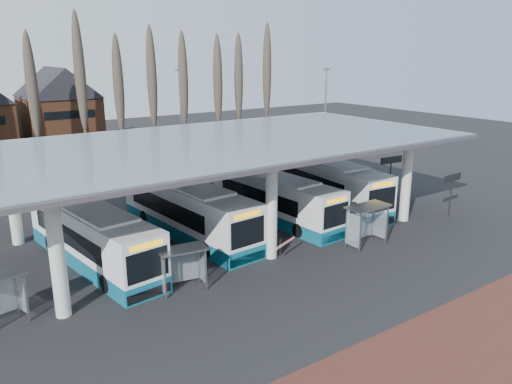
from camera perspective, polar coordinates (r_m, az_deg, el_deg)
ground at (r=28.30m, az=4.77°, el=-9.06°), size 140.00×140.00×0.00m
station_canopy at (r=32.83m, az=-3.92°, el=4.88°), size 32.00×16.00×6.34m
poplar_row at (r=55.32m, az=-17.71°, el=11.83°), size 45.10×1.10×14.50m
lamp_post_b at (r=51.36m, az=-8.55°, el=8.28°), size 0.80×0.16×10.17m
lamp_post_c at (r=54.32m, az=7.89°, el=8.70°), size 0.80×0.16×10.17m
bus_0 at (r=30.22m, az=-18.23°, el=-4.90°), size 4.23×12.47×3.40m
bus_1 at (r=33.45m, az=-7.89°, el=-2.11°), size 3.81×13.00×3.56m
bus_2 at (r=36.26m, az=2.09°, el=-0.74°), size 3.32×12.11×3.33m
bus_3 at (r=40.32m, az=7.68°, el=1.05°), size 3.92×13.32×3.65m
shelter_1 at (r=25.82m, az=-8.52°, el=-7.61°), size 2.64×1.58×2.31m
shelter_2 at (r=31.94m, az=12.43°, el=-2.72°), size 2.90×1.51×2.66m
info_sign_0 at (r=39.22m, az=21.51°, el=1.18°), size 2.18×0.32×3.25m
info_sign_1 at (r=43.22m, az=15.19°, el=3.22°), size 2.32×0.29×3.44m
barrier at (r=29.80m, az=3.24°, el=-5.95°), size 2.04×1.01×1.09m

